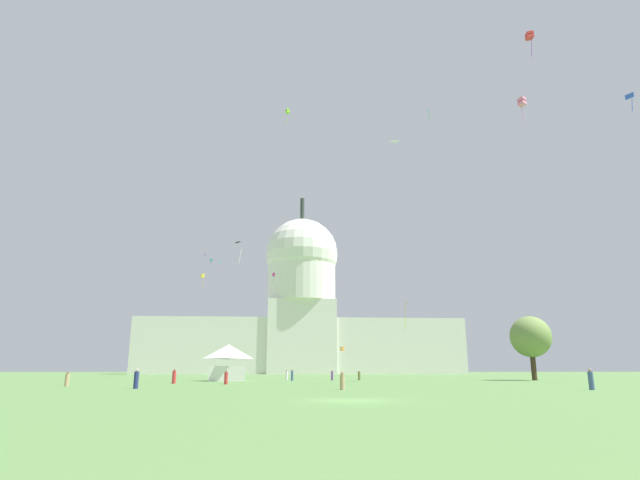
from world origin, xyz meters
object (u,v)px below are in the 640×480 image
person_red_near_tent (174,377)px  person_denim_front_left (591,380)px  person_tan_edge_west (342,382)px  kite_blue_mid (630,97)px  kite_yellow_mid (203,276)px  kite_white_high (395,144)px  kite_green_high (429,113)px  kite_lime_high (288,111)px  kite_pink_high (522,102)px  person_tan_mid_right (67,380)px  person_red_front_center (226,378)px  capitol_building (301,314)px  kite_violet_high (205,254)px  tree_east_far (531,337)px  kite_black_mid (242,245)px  event_tent (228,362)px  person_olive_back_center (359,376)px  person_navy_mid_left (136,380)px  kite_orange_low (342,349)px  person_purple_edge_east (332,376)px  kite_cyan_high (221,262)px  kite_magenta_high (274,275)px  person_white_near_tree_west (287,375)px  kite_red_high (530,36)px  kite_gold_low (405,309)px  person_denim_back_right (292,375)px  kite_turquoise_high (211,260)px

person_red_near_tent → person_denim_front_left: size_ratio=1.01×
person_tan_edge_west → kite_blue_mid: bearing=-178.6°
kite_yellow_mid → kite_white_high: 95.64m
kite_green_high → kite_lime_high: kite_lime_high is taller
kite_pink_high → person_tan_mid_right: bearing=-22.6°
person_red_front_center → kite_green_high: 75.26m
kite_green_high → capitol_building: bearing=-111.5°
capitol_building → kite_violet_high: (-33.94, -46.23, 14.85)m
tree_east_far → kite_black_mid: 49.71m
event_tent → person_red_near_tent: 16.13m
person_tan_mid_right → person_red_near_tent: bearing=15.2°
capitol_building → person_olive_back_center: size_ratio=81.53×
person_navy_mid_left → kite_lime_high: kite_lime_high is taller
person_red_near_tent → kite_blue_mid: (56.19, -12.21, 33.93)m
person_red_near_tent → kite_orange_low: kite_orange_low is taller
kite_white_high → person_purple_edge_east: bearing=-42.7°
kite_cyan_high → kite_magenta_high: bearing=-47.8°
person_tan_edge_west → kite_violet_high: kite_violet_high is taller
person_white_near_tree_west → kite_black_mid: bearing=-146.4°
person_red_front_center → kite_white_high: bearing=135.0°
kite_green_high → kite_red_high: (1.11, -41.87, -11.19)m
event_tent → kite_black_mid: 19.27m
person_tan_mid_right → kite_violet_high: size_ratio=1.40×
kite_lime_high → kite_green_high: bearing=-135.0°
person_olive_back_center → kite_blue_mid: size_ratio=0.66×
tree_east_far → person_denim_front_left: bearing=-110.2°
person_red_front_center → person_white_near_tree_west: person_white_near_tree_west is taller
kite_yellow_mid → kite_orange_low: kite_yellow_mid is taller
kite_gold_low → person_olive_back_center: bearing=-38.6°
capitol_building → kite_lime_high: size_ratio=37.62×
person_red_front_center → kite_gold_low: (27.33, 22.99, 10.93)m
capitol_building → person_denim_back_right: size_ratio=75.62×
kite_gold_low → kite_turquoise_high: size_ratio=1.67×
kite_yellow_mid → kite_lime_high: kite_lime_high is taller
kite_yellow_mid → kite_cyan_high: bearing=148.0°
kite_blue_mid → person_tan_mid_right: bearing=-81.6°
kite_turquoise_high → kite_black_mid: bearing=91.5°
person_olive_back_center → kite_black_mid: size_ratio=0.53×
person_denim_back_right → kite_pink_high: bearing=112.1°
kite_lime_high → kite_white_high: bearing=176.5°
kite_orange_low → kite_black_mid: size_ratio=0.48×
person_navy_mid_left → kite_blue_mid: size_ratio=0.72×
person_purple_edge_east → kite_red_high: 57.56m
person_red_near_tent → kite_turquoise_high: 116.00m
person_denim_front_left → kite_white_high: 45.43m
person_tan_edge_west → kite_magenta_high: size_ratio=0.34×
kite_white_high → kite_blue_mid: kite_white_high is taller
kite_turquoise_high → person_denim_back_right: bearing=97.1°
person_purple_edge_east → kite_lime_high: bearing=-87.0°
person_white_near_tree_west → kite_blue_mid: (42.00, -34.58, 33.96)m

